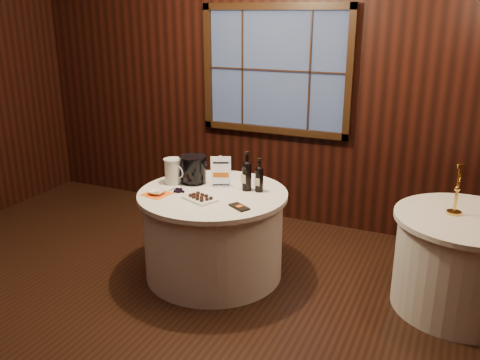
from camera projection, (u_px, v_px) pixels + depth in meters
The scene contains 15 objects.
ground at pixel (152, 334), 3.70m from camera, with size 6.00×6.00×0.00m, color black.
back_wall at pixel (276, 80), 5.36m from camera, with size 6.00×0.10×3.00m.
main_table at pixel (214, 233), 4.44m from camera, with size 1.28×1.28×0.77m.
side_table at pixel (462, 263), 3.92m from camera, with size 1.08×1.08×0.77m.
sign_stand at pixel (221, 176), 4.44m from camera, with size 0.17×0.14×0.28m.
port_bottle_left at pixel (247, 174), 4.32m from camera, with size 0.08×0.10×0.34m.
port_bottle_right at pixel (259, 177), 4.30m from camera, with size 0.07×0.08×0.29m.
ice_bucket at pixel (193, 169), 4.51m from camera, with size 0.24×0.24×0.25m.
chocolate_plate at pixel (200, 198), 4.14m from camera, with size 0.32×0.27×0.04m.
chocolate_box at pixel (239, 207), 3.97m from camera, with size 0.18×0.09×0.01m, color black.
grape_bunch at pixel (179, 190), 4.31m from camera, with size 0.15×0.07×0.04m.
glass_pitcher at pixel (173, 171), 4.51m from camera, with size 0.21×0.16×0.23m.
orange_napkin at pixel (157, 194), 4.27m from camera, with size 0.21×0.21×0.00m, color #FF5F15.
cracker_bowl at pixel (157, 192), 4.26m from camera, with size 0.14×0.14×0.03m, color white.
brass_candlestick at pixel (456, 196), 3.81m from camera, with size 0.11×0.11×0.39m.
Camera 1 is at (1.89, -2.61, 2.23)m, focal length 38.00 mm.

